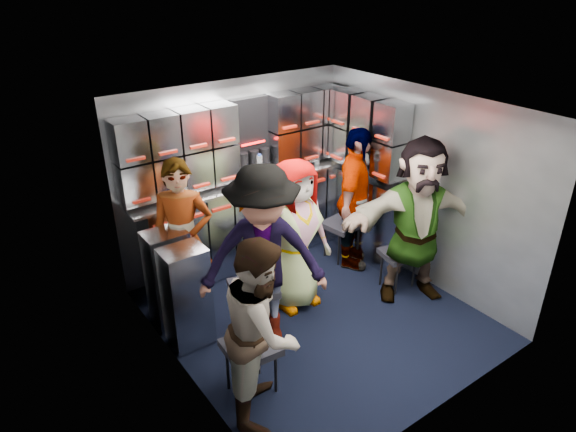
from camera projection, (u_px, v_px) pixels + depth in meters
floor at (315, 315)px, 5.16m from camera, size 3.00×3.00×0.00m
wall_back at (235, 173)px, 5.78m from camera, size 2.80×0.04×2.10m
wall_left at (177, 270)px, 3.96m from camera, size 0.04×3.00×2.10m
wall_right at (421, 187)px, 5.42m from camera, size 0.04×3.00×2.10m
ceiling at (322, 109)px, 4.22m from camera, size 2.80×3.00×0.02m
cart_bank_back at (247, 224)px, 5.88m from camera, size 2.68×0.38×0.99m
cart_bank_left at (178, 288)px, 4.72m from camera, size 0.38×0.76×0.99m
counter at (245, 182)px, 5.65m from camera, size 2.68×0.42×0.03m
locker_bank_back at (240, 139)px, 5.48m from camera, size 2.68×0.28×0.82m
locker_bank_right at (368, 133)px, 5.66m from camera, size 0.28×1.00×0.82m
right_cabinet at (368, 217)px, 6.03m from camera, size 0.28×1.20×1.00m
coffee_niche at (252, 136)px, 5.62m from camera, size 0.46×0.16×0.84m
red_latch_strip at (255, 199)px, 5.56m from camera, size 2.60×0.02×0.03m
jump_seat_near_left at (251, 350)px, 4.07m from camera, size 0.43×0.42×0.48m
jump_seat_mid_left at (254, 291)px, 4.78m from camera, size 0.52×0.50×0.50m
jump_seat_center at (284, 263)px, 5.34m from camera, size 0.41×0.40×0.42m
jump_seat_mid_right at (342, 226)px, 6.00m from camera, size 0.45×0.43×0.47m
jump_seat_near_right at (399, 256)px, 5.47m from camera, size 0.43×0.41×0.42m
attendant_standing at (183, 240)px, 4.89m from camera, size 0.70×0.64×1.61m
attendant_arc_a at (262, 329)px, 3.79m from camera, size 0.90×0.93×1.51m
attendant_arc_b at (263, 259)px, 4.45m from camera, size 1.30×1.11×1.74m
attendant_arc_c at (295, 235)px, 5.02m from camera, size 0.77×0.50×1.57m
attendant_arc_d at (354, 200)px, 5.69m from camera, size 1.01×0.90×1.64m
attendant_arc_e at (417, 221)px, 5.12m from camera, size 1.66×1.22×1.74m
bottle_left at (184, 186)px, 5.15m from camera, size 0.06×0.06×0.27m
bottle_mid at (260, 167)px, 5.63m from camera, size 0.06×0.06×0.27m
bottle_right at (317, 153)px, 6.05m from camera, size 0.06×0.06×0.26m
cup_left at (184, 194)px, 5.18m from camera, size 0.08×0.08×0.10m
cup_right at (335, 156)px, 6.23m from camera, size 0.08×0.08×0.10m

